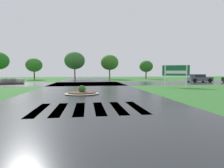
# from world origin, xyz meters

# --- Properties ---
(ground_plane) EXTENTS (120.00, 120.00, 0.10)m
(ground_plane) POSITION_xyz_m (0.00, 0.00, -0.05)
(ground_plane) COLOR #2D6628
(asphalt_roadway) EXTENTS (10.11, 80.00, 0.01)m
(asphalt_roadway) POSITION_xyz_m (0.00, 10.00, 0.00)
(asphalt_roadway) COLOR #232628
(asphalt_roadway) RESTS_ON ground
(asphalt_cross_road) EXTENTS (90.00, 9.10, 0.01)m
(asphalt_cross_road) POSITION_xyz_m (0.00, 21.33, 0.00)
(asphalt_cross_road) COLOR #232628
(asphalt_cross_road) RESTS_ON ground
(crosswalk_stripes) EXTENTS (4.95, 3.15, 0.01)m
(crosswalk_stripes) POSITION_xyz_m (0.00, 3.51, 0.00)
(crosswalk_stripes) COLOR white
(crosswalk_stripes) RESTS_ON ground
(estate_billboard) EXTENTS (2.71, 1.27, 2.51)m
(estate_billboard) POSITION_xyz_m (9.86, 14.11, 1.73)
(estate_billboard) COLOR white
(estate_billboard) RESTS_ON ground
(median_island) EXTENTS (2.62, 2.28, 0.68)m
(median_island) POSITION_xyz_m (-0.48, 8.96, 0.13)
(median_island) COLOR #9E9B93
(median_island) RESTS_ON ground
(car_dark_suv) EXTENTS (4.03, 2.28, 1.32)m
(car_dark_suv) POSITION_xyz_m (18.84, 23.08, 0.62)
(car_dark_suv) COLOR #4C545B
(car_dark_suv) RESTS_ON ground
(drainage_pipe_stack) EXTENTS (3.74, 1.43, 0.82)m
(drainage_pipe_stack) POSITION_xyz_m (-10.74, 21.59, 0.41)
(drainage_pipe_stack) COLOR #9E9B93
(drainage_pipe_stack) RESTS_ON ground
(background_treeline) EXTENTS (36.84, 6.63, 6.38)m
(background_treeline) POSITION_xyz_m (-4.37, 37.29, 3.95)
(background_treeline) COLOR #4C3823
(background_treeline) RESTS_ON ground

